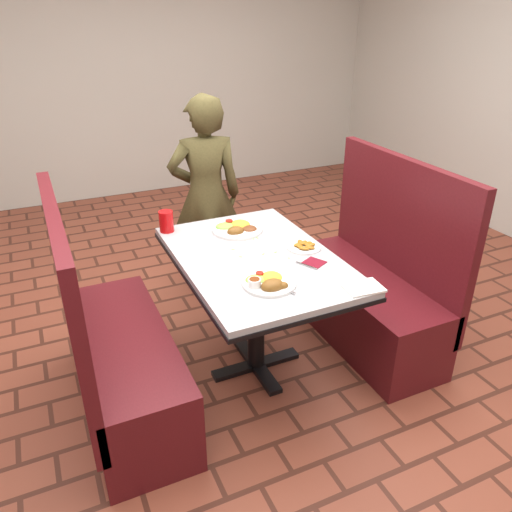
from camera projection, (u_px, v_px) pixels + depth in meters
name	position (u px, v px, depth m)	size (l,w,h in m)	color
room	(256.00, 18.00, 2.18)	(7.00, 7.04, 2.82)	brown
dining_table	(256.00, 272.00, 2.74)	(0.81, 1.21, 0.75)	#B4B6B9
booth_bench_left	(116.00, 357.00, 2.58)	(0.47, 1.20, 1.17)	#591419
booth_bench_right	(370.00, 292.00, 3.18)	(0.47, 1.20, 1.17)	#591419
diner_person	(206.00, 196.00, 3.62)	(0.53, 0.35, 1.45)	brown
near_dinner_plate	(269.00, 280.00, 2.40)	(0.26, 0.26, 0.08)	white
far_dinner_plate	(237.00, 226.00, 2.99)	(0.30, 0.30, 0.08)	white
plantain_plate	(304.00, 246.00, 2.77)	(0.19, 0.19, 0.03)	white
maroon_napkin	(314.00, 263.00, 2.62)	(0.10, 0.10, 0.00)	maroon
spoon_utensil	(306.00, 265.00, 2.59)	(0.01, 0.13, 0.00)	#BCBBC0
red_tumbler	(166.00, 221.00, 2.97)	(0.08, 0.08, 0.13)	red
paper_napkin	(363.00, 288.00, 2.38)	(0.18, 0.14, 0.01)	white
knife_utensil	(283.00, 288.00, 2.37)	(0.01, 0.16, 0.00)	#BABABE
fork_utensil	(276.00, 287.00, 2.37)	(0.01, 0.15, 0.00)	#B9B9BE
lettuce_shreds	(258.00, 250.00, 2.76)	(0.28, 0.32, 0.00)	#84BB4B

